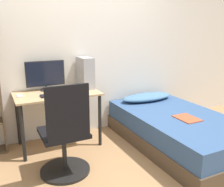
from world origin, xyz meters
TOP-DOWN VIEW (x-y plane):
  - ground_plane at (0.00, 0.00)m, footprint 14.00×14.00m
  - wall_back at (0.00, 1.36)m, footprint 8.00×0.05m
  - desk at (-0.52, 1.02)m, footprint 1.09×0.61m
  - office_chair at (-0.64, 0.27)m, footprint 0.55×0.55m
  - bed at (0.93, 0.32)m, footprint 1.15×2.02m
  - pillow at (0.93, 1.07)m, footprint 0.87×0.36m
  - magazine at (0.92, 0.14)m, footprint 0.24×0.32m
  - monitor at (-0.61, 1.23)m, footprint 0.52×0.17m
  - keyboard at (-0.58, 0.90)m, footprint 0.35×0.13m
  - pc_tower at (-0.08, 1.14)m, footprint 0.16×0.33m
  - phone at (-0.98, 1.06)m, footprint 0.07×0.14m

SIDE VIEW (x-z plane):
  - ground_plane at x=0.00m, z-range 0.00..0.00m
  - bed at x=0.93m, z-range 0.00..0.44m
  - office_chair at x=-0.64m, z-range -0.12..0.92m
  - magazine at x=0.92m, z-range 0.44..0.45m
  - pillow at x=0.93m, z-range 0.44..0.55m
  - desk at x=-0.52m, z-range 0.26..0.99m
  - phone at x=-0.98m, z-range 0.74..0.75m
  - keyboard at x=-0.58m, z-range 0.74..0.76m
  - monitor at x=-0.61m, z-range 0.75..1.15m
  - pc_tower at x=-0.08m, z-range 0.74..1.17m
  - wall_back at x=0.00m, z-range 0.00..2.50m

